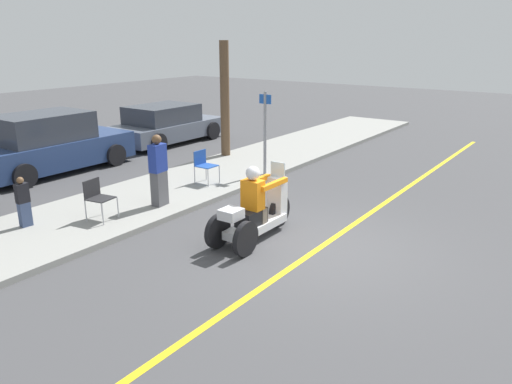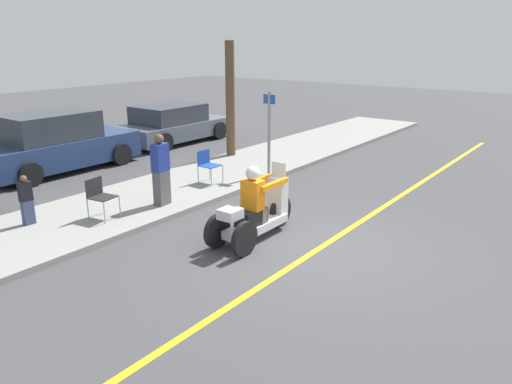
{
  "view_description": "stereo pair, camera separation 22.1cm",
  "coord_description": "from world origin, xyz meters",
  "px_view_note": "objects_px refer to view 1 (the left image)",
  "views": [
    {
      "loc": [
        -7.44,
        -3.88,
        3.66
      ],
      "look_at": [
        -0.29,
        1.2,
        0.92
      ],
      "focal_mm": 35.0,
      "sensor_mm": 36.0,
      "label": 1
    },
    {
      "loc": [
        -7.31,
        -4.06,
        3.66
      ],
      "look_at": [
        -0.29,
        1.2,
        0.92
      ],
      "focal_mm": 35.0,
      "sensor_mm": 36.0,
      "label": 2
    }
  ],
  "objects_px": {
    "spectator_by_tree": "(158,172)",
    "parked_car_lot_left": "(166,125)",
    "parked_car_lot_far": "(49,145)",
    "motorcycle_trike": "(256,213)",
    "folding_chair_curbside": "(97,195)",
    "street_sign": "(265,130)",
    "spectator_far_back": "(23,203)",
    "tree_trunk": "(225,99)",
    "folding_chair_set_back": "(204,163)"
  },
  "relations": [
    {
      "from": "spectator_far_back",
      "to": "tree_trunk",
      "type": "distance_m",
      "value": 7.21
    },
    {
      "from": "motorcycle_trike",
      "to": "folding_chair_curbside",
      "type": "distance_m",
      "value": 3.27
    },
    {
      "from": "spectator_by_tree",
      "to": "street_sign",
      "type": "relative_size",
      "value": 0.71
    },
    {
      "from": "spectator_by_tree",
      "to": "street_sign",
      "type": "height_order",
      "value": "street_sign"
    },
    {
      "from": "motorcycle_trike",
      "to": "folding_chair_curbside",
      "type": "relative_size",
      "value": 2.67
    },
    {
      "from": "motorcycle_trike",
      "to": "folding_chair_set_back",
      "type": "relative_size",
      "value": 2.67
    },
    {
      "from": "folding_chair_set_back",
      "to": "parked_car_lot_left",
      "type": "relative_size",
      "value": 0.19
    },
    {
      "from": "parked_car_lot_left",
      "to": "tree_trunk",
      "type": "distance_m",
      "value": 3.58
    },
    {
      "from": "tree_trunk",
      "to": "parked_car_lot_far",
      "type": "bearing_deg",
      "value": 143.49
    },
    {
      "from": "motorcycle_trike",
      "to": "parked_car_lot_far",
      "type": "relative_size",
      "value": 0.5
    },
    {
      "from": "parked_car_lot_far",
      "to": "tree_trunk",
      "type": "distance_m",
      "value": 5.2
    },
    {
      "from": "folding_chair_set_back",
      "to": "street_sign",
      "type": "distance_m",
      "value": 1.89
    },
    {
      "from": "motorcycle_trike",
      "to": "street_sign",
      "type": "relative_size",
      "value": 1.0
    },
    {
      "from": "spectator_by_tree",
      "to": "parked_car_lot_left",
      "type": "bearing_deg",
      "value": 44.15
    },
    {
      "from": "parked_car_lot_far",
      "to": "motorcycle_trike",
      "type": "bearing_deg",
      "value": -94.96
    },
    {
      "from": "folding_chair_curbside",
      "to": "parked_car_lot_far",
      "type": "height_order",
      "value": "parked_car_lot_far"
    },
    {
      "from": "folding_chair_curbside",
      "to": "folding_chair_set_back",
      "type": "xyz_separation_m",
      "value": [
        3.24,
        0.0,
        0.0
      ]
    },
    {
      "from": "folding_chair_curbside",
      "to": "street_sign",
      "type": "bearing_deg",
      "value": -9.17
    },
    {
      "from": "spectator_far_back",
      "to": "parked_car_lot_far",
      "type": "height_order",
      "value": "parked_car_lot_far"
    },
    {
      "from": "spectator_by_tree",
      "to": "parked_car_lot_left",
      "type": "distance_m",
      "value": 7.45
    },
    {
      "from": "motorcycle_trike",
      "to": "street_sign",
      "type": "xyz_separation_m",
      "value": [
        3.57,
        2.25,
        0.8
      ]
    },
    {
      "from": "spectator_far_back",
      "to": "spectator_by_tree",
      "type": "xyz_separation_m",
      "value": [
        2.43,
        -1.2,
        0.28
      ]
    },
    {
      "from": "folding_chair_curbside",
      "to": "folding_chair_set_back",
      "type": "height_order",
      "value": "same"
    },
    {
      "from": "spectator_far_back",
      "to": "folding_chair_curbside",
      "type": "height_order",
      "value": "spectator_far_back"
    },
    {
      "from": "spectator_by_tree",
      "to": "folding_chair_set_back",
      "type": "xyz_separation_m",
      "value": [
        1.89,
        0.37,
        -0.25
      ]
    },
    {
      "from": "parked_car_lot_left",
      "to": "street_sign",
      "type": "relative_size",
      "value": 1.92
    },
    {
      "from": "spectator_by_tree",
      "to": "street_sign",
      "type": "distance_m",
      "value": 3.52
    },
    {
      "from": "folding_chair_curbside",
      "to": "tree_trunk",
      "type": "bearing_deg",
      "value": 14.13
    },
    {
      "from": "motorcycle_trike",
      "to": "folding_chair_curbside",
      "type": "bearing_deg",
      "value": 112.41
    },
    {
      "from": "folding_chair_curbside",
      "to": "parked_car_lot_far",
      "type": "relative_size",
      "value": 0.19
    },
    {
      "from": "folding_chair_set_back",
      "to": "tree_trunk",
      "type": "relative_size",
      "value": 0.24
    },
    {
      "from": "folding_chair_curbside",
      "to": "spectator_by_tree",
      "type": "bearing_deg",
      "value": -15.35
    },
    {
      "from": "spectator_far_back",
      "to": "street_sign",
      "type": "relative_size",
      "value": 0.45
    },
    {
      "from": "parked_car_lot_far",
      "to": "spectator_far_back",
      "type": "bearing_deg",
      "value": -128.8
    },
    {
      "from": "parked_car_lot_far",
      "to": "tree_trunk",
      "type": "bearing_deg",
      "value": -36.51
    },
    {
      "from": "street_sign",
      "to": "motorcycle_trike",
      "type": "bearing_deg",
      "value": -147.86
    },
    {
      "from": "spectator_by_tree",
      "to": "parked_car_lot_far",
      "type": "relative_size",
      "value": 0.35
    },
    {
      "from": "parked_car_lot_left",
      "to": "street_sign",
      "type": "bearing_deg",
      "value": -108.49
    },
    {
      "from": "parked_car_lot_far",
      "to": "street_sign",
      "type": "bearing_deg",
      "value": -61.24
    },
    {
      "from": "spectator_by_tree",
      "to": "spectator_far_back",
      "type": "bearing_deg",
      "value": 153.65
    },
    {
      "from": "spectator_far_back",
      "to": "folding_chair_curbside",
      "type": "bearing_deg",
      "value": -37.67
    },
    {
      "from": "folding_chair_curbside",
      "to": "folding_chair_set_back",
      "type": "relative_size",
      "value": 1.0
    },
    {
      "from": "folding_chair_curbside",
      "to": "tree_trunk",
      "type": "xyz_separation_m",
      "value": [
        5.99,
        1.51,
        1.22
      ]
    },
    {
      "from": "motorcycle_trike",
      "to": "street_sign",
      "type": "distance_m",
      "value": 4.3
    },
    {
      "from": "spectator_far_back",
      "to": "street_sign",
      "type": "xyz_separation_m",
      "value": [
        5.9,
        -1.61,
        0.72
      ]
    },
    {
      "from": "spectator_by_tree",
      "to": "motorcycle_trike",
      "type": "bearing_deg",
      "value": -92.22
    },
    {
      "from": "motorcycle_trike",
      "to": "tree_trunk",
      "type": "bearing_deg",
      "value": 43.68
    },
    {
      "from": "spectator_far_back",
      "to": "spectator_by_tree",
      "type": "height_order",
      "value": "spectator_by_tree"
    },
    {
      "from": "parked_car_lot_far",
      "to": "parked_car_lot_left",
      "type": "height_order",
      "value": "parked_car_lot_far"
    },
    {
      "from": "parked_car_lot_left",
      "to": "street_sign",
      "type": "distance_m",
      "value": 5.93
    }
  ]
}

